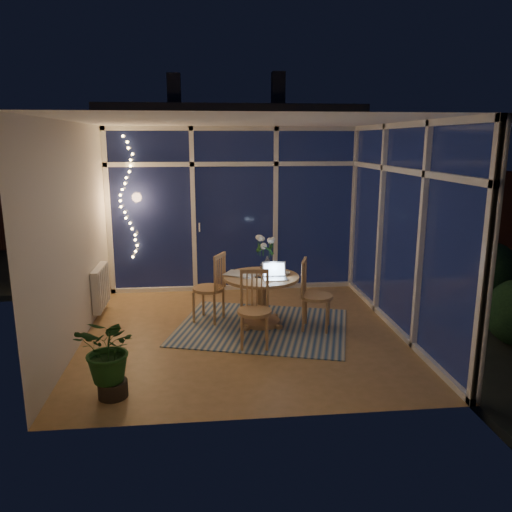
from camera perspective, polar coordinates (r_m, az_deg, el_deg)
name	(u,v)px	position (r m, az deg, el deg)	size (l,w,h in m)	color
floor	(245,333)	(6.40, -1.23, -8.81)	(4.00, 4.00, 0.00)	olive
ceiling	(244,121)	(5.94, -1.36, 15.15)	(4.00, 4.00, 0.00)	white
wall_back	(235,210)	(8.01, -2.47, 5.27)	(4.00, 0.04, 2.60)	beige
wall_front	(265,276)	(4.09, 1.01, -2.27)	(4.00, 0.04, 2.60)	beige
wall_left	(74,236)	(6.21, -20.04, 2.21)	(0.04, 4.00, 2.60)	beige
wall_right	(404,229)	(6.51, 16.57, 2.94)	(0.04, 4.00, 2.60)	beige
window_wall_back	(235,210)	(7.97, -2.45, 5.23)	(4.00, 0.10, 2.60)	white
window_wall_right	(401,229)	(6.49, 16.24, 2.93)	(0.10, 4.00, 2.60)	white
radiator	(100,287)	(7.25, -17.36, -3.43)	(0.10, 0.70, 0.58)	silver
fairy_lights	(127,198)	(7.93, -14.49, 6.43)	(0.24, 0.10, 1.85)	#E8B45D
garden_patio	(249,252)	(11.23, -0.80, 0.48)	(12.00, 6.00, 0.10)	black
garden_fence	(225,207)	(11.52, -3.53, 5.63)	(11.00, 0.08, 1.80)	#371A14
neighbour_roof	(231,147)	(14.44, -2.93, 12.30)	(7.00, 3.00, 2.20)	#2E3037
garden_shrubs	(188,245)	(9.52, -7.75, 1.22)	(0.90, 0.90, 0.90)	black
rug	(262,327)	(6.59, 0.70, -8.09)	(2.16, 1.73, 0.01)	#B4AC92
dining_table	(261,300)	(6.57, 0.61, -5.11)	(0.98, 0.98, 0.67)	#AC8A4D
chair_left	(208,287)	(6.69, -5.48, -3.54)	(0.44, 0.44, 0.96)	#AC8A4D
chair_right	(317,295)	(6.42, 6.93, -4.41)	(0.43, 0.43, 0.94)	#AC8A4D
chair_front	(254,310)	(5.85, -0.18, -6.15)	(0.42, 0.42, 0.92)	#AC8A4D
laptop	(275,271)	(6.29, 2.23, -1.71)	(0.30, 0.26, 0.22)	silver
flower_vase	(267,264)	(6.67, 1.29, -0.89)	(0.20, 0.20, 0.21)	white
bowl	(285,273)	(6.54, 3.29, -1.99)	(0.15, 0.15, 0.04)	white
newspapers	(240,274)	(6.53, -1.85, -2.07)	(0.39, 0.30, 0.02)	silver
phone	(259,277)	(6.39, 0.37, -2.45)	(0.10, 0.05, 0.01)	black
potted_plant	(111,360)	(4.96, -16.25, -11.30)	(0.54, 0.47, 0.76)	#184318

